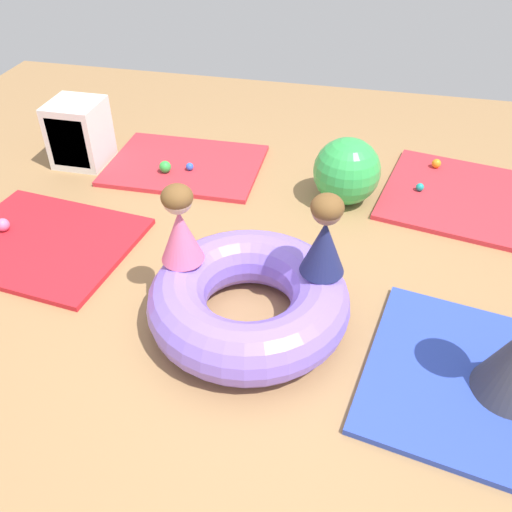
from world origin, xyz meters
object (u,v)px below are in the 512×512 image
play_ball_green (165,167)px  child_in_navy (325,236)px  play_ball_teal (420,187)px  storage_cube (78,134)px  play_ball_orange (436,163)px  play_ball_pink (3,225)px  play_ball_blue (190,167)px  inflatable_cushion (249,300)px  exercise_ball_large (347,171)px  child_in_pink (180,225)px

play_ball_green → child_in_navy: bearing=-42.8°
play_ball_teal → play_ball_green: bearing=-175.3°
play_ball_teal → storage_cube: 2.97m
child_in_navy → play_ball_orange: size_ratio=6.46×
play_ball_pink → play_ball_blue: 1.58m
play_ball_teal → play_ball_orange: 0.45m
child_in_navy → inflatable_cushion: bearing=-165.6°
play_ball_teal → exercise_ball_large: (-0.60, -0.22, 0.19)m
storage_cube → child_in_pink: bearing=-45.9°
play_ball_orange → exercise_ball_large: exercise_ball_large is taller
child_in_navy → play_ball_orange: bearing=61.3°
child_in_pink → exercise_ball_large: bearing=-66.1°
play_ball_teal → storage_cube: (-2.96, -0.11, 0.21)m
child_in_navy → play_ball_pink: (-2.39, 0.32, -0.52)m
play_ball_pink → exercise_ball_large: size_ratio=0.19×
play_ball_blue → exercise_ball_large: exercise_ball_large is taller
play_ball_teal → play_ball_blue: bearing=-177.2°
inflatable_cushion → play_ball_orange: inflatable_cushion is taller
play_ball_pink → exercise_ball_large: exercise_ball_large is taller
play_ball_teal → play_ball_blue: (-1.95, -0.09, 0.00)m
play_ball_pink → play_ball_green: bearing=51.5°
child_in_navy → storage_cube: size_ratio=0.92×
play_ball_pink → child_in_pink: bearing=-14.2°
play_ball_blue → play_ball_green: 0.21m
play_ball_teal → storage_cube: storage_cube is taller
storage_cube → play_ball_green: bearing=-4.7°
child_in_navy → play_ball_green: bearing=129.3°
inflatable_cushion → play_ball_pink: 2.05m
child_in_pink → play_ball_pink: 1.69m
child_in_pink → storage_cube: (-1.51, 1.55, -0.32)m
child_in_navy → storage_cube: bearing=139.8°
play_ball_pink → play_ball_orange: 3.59m
inflatable_cushion → exercise_ball_large: exercise_ball_large is taller
child_in_pink → play_ball_blue: size_ratio=7.54×
child_in_navy → play_ball_blue: child_in_navy is taller
play_ball_pink → play_ball_orange: bearing=28.2°
play_ball_teal → play_ball_orange: play_ball_orange is taller
inflatable_cushion → play_ball_pink: (-1.99, 0.49, -0.09)m
child_in_navy → play_ball_teal: (0.62, 1.59, -0.53)m
inflatable_cushion → child_in_navy: bearing=22.3°
inflatable_cushion → play_ball_blue: 1.90m
play_ball_green → storage_cube: 0.84m
child_in_pink → play_ball_pink: size_ratio=5.15×
child_in_pink → play_ball_green: bearing=-10.4°
play_ball_pink → exercise_ball_large: (2.42, 1.05, 0.18)m
child_in_navy → play_ball_pink: bearing=164.5°
inflatable_cushion → play_ball_pink: inflatable_cushion is taller
inflatable_cushion → play_ball_green: inflatable_cushion is taller
child_in_navy → play_ball_teal: child_in_navy is taller
exercise_ball_large → storage_cube: 2.37m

